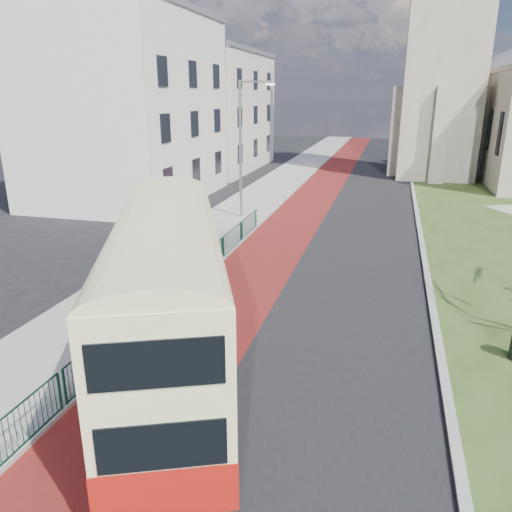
% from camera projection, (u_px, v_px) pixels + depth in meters
% --- Properties ---
extents(ground, '(160.00, 160.00, 0.00)m').
position_uv_depth(ground, '(209.00, 382.00, 13.36)').
color(ground, black).
rests_on(ground, ground).
extents(road_carriageway, '(9.00, 120.00, 0.01)m').
position_uv_depth(road_carriageway, '(342.00, 217.00, 31.34)').
color(road_carriageway, black).
rests_on(road_carriageway, ground).
extents(bus_lane, '(3.40, 120.00, 0.01)m').
position_uv_depth(bus_lane, '(299.00, 214.00, 32.01)').
color(bus_lane, '#591414').
rests_on(bus_lane, ground).
extents(pavement_west, '(4.00, 120.00, 0.12)m').
position_uv_depth(pavement_west, '(243.00, 210.00, 32.93)').
color(pavement_west, gray).
rests_on(pavement_west, ground).
extents(kerb_west, '(0.25, 120.00, 0.13)m').
position_uv_depth(kerb_west, '(272.00, 212.00, 32.44)').
color(kerb_west, '#999993').
rests_on(kerb_west, ground).
extents(kerb_east, '(0.25, 80.00, 0.13)m').
position_uv_depth(kerb_east, '(417.00, 213.00, 32.02)').
color(kerb_east, '#999993').
rests_on(kerb_east, ground).
extents(pedestrian_railing, '(0.07, 24.00, 1.12)m').
position_uv_depth(pedestrian_railing, '(169.00, 297.00, 17.59)').
color(pedestrian_railing, '#0C3524').
rests_on(pedestrian_railing, ground).
extents(gothic_church, '(16.38, 18.00, 40.00)m').
position_uv_depth(gothic_church, '(508.00, 20.00, 41.06)').
color(gothic_church, gray).
rests_on(gothic_church, ground).
extents(street_block_near, '(10.30, 14.30, 13.00)m').
position_uv_depth(street_block_near, '(127.00, 106.00, 35.00)').
color(street_block_near, beige).
rests_on(street_block_near, ground).
extents(street_block_far, '(10.30, 16.30, 11.50)m').
position_uv_depth(street_block_far, '(207.00, 110.00, 49.92)').
color(street_block_far, beige).
rests_on(street_block_far, ground).
extents(streetlamp, '(2.13, 0.18, 8.00)m').
position_uv_depth(streetlamp, '(243.00, 143.00, 29.53)').
color(streetlamp, gray).
rests_on(streetlamp, pavement_west).
extents(bus, '(6.45, 10.78, 4.46)m').
position_uv_depth(bus, '(169.00, 290.00, 12.87)').
color(bus, '#9C150E').
rests_on(bus, ground).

